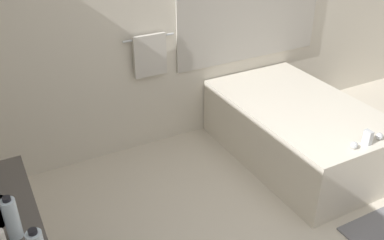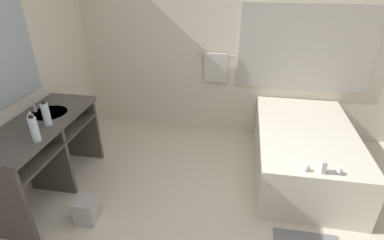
% 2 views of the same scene
% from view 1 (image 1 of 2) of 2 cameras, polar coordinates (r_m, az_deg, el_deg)
% --- Properties ---
extents(wall_back_with_blinds, '(7.40, 0.13, 2.70)m').
position_cam_1_polar(wall_back_with_blinds, '(4.11, -1.96, 14.47)').
color(wall_back_with_blinds, silver).
rests_on(wall_back_with_blinds, ground_plane).
extents(bathtub, '(1.07, 1.76, 0.70)m').
position_cam_1_polar(bathtub, '(4.24, 13.86, -1.02)').
color(bathtub, silver).
rests_on(bathtub, ground_plane).
extents(water_bottle_1, '(0.07, 0.07, 0.25)m').
position_cam_1_polar(water_bottle_1, '(2.29, -22.91, -11.98)').
color(water_bottle_1, silver).
rests_on(water_bottle_1, vanity_counter).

